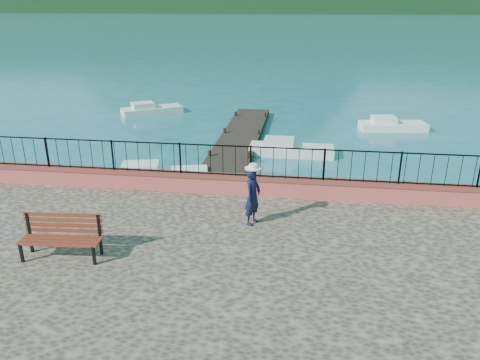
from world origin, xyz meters
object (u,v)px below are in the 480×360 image
(park_bench, at_px, (62,246))
(boat_0, at_px, (156,172))
(person, at_px, (253,196))
(boat_3, at_px, (152,108))
(boat_2, at_px, (393,123))
(boat_1, at_px, (292,147))

(park_bench, height_order, boat_0, park_bench)
(person, distance_m, boat_3, 19.47)
(boat_2, bearing_deg, boat_1, -143.46)
(person, bearing_deg, boat_0, 60.47)
(boat_1, xyz_separation_m, boat_2, (5.52, 5.39, 0.00))
(boat_1, bearing_deg, park_bench, -110.71)
(person, relative_size, boat_3, 0.41)
(person, relative_size, boat_0, 0.38)
(park_bench, height_order, boat_2, park_bench)
(person, distance_m, boat_0, 7.45)
(park_bench, height_order, boat_3, park_bench)
(park_bench, bearing_deg, boat_0, 88.16)
(boat_2, bearing_deg, park_bench, -128.20)
(person, bearing_deg, boat_2, -0.28)
(boat_0, bearing_deg, boat_1, 25.74)
(park_bench, distance_m, boat_1, 13.37)
(person, relative_size, boat_2, 0.43)
(park_bench, xyz_separation_m, boat_0, (-0.35, 8.09, -1.11))
(boat_1, bearing_deg, boat_2, 45.26)
(park_bench, relative_size, boat_1, 0.48)
(person, bearing_deg, boat_3, 47.91)
(park_bench, relative_size, boat_0, 0.46)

